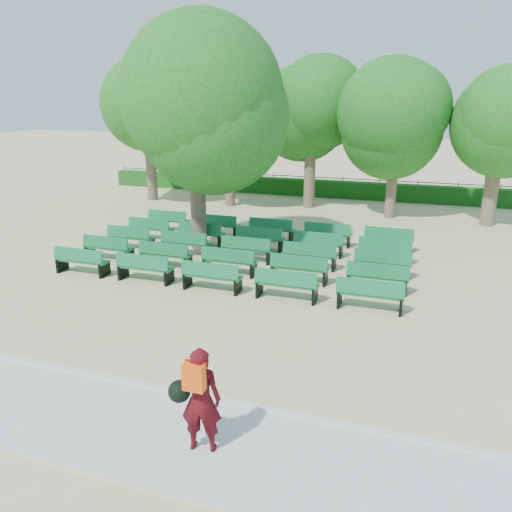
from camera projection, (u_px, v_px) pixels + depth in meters
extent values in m
plane|color=#C4B882|center=(233.00, 278.00, 15.26)|extent=(120.00, 120.00, 0.00)
cube|color=beige|center=(78.00, 416.00, 8.56)|extent=(30.00, 2.20, 0.06)
cube|color=silver|center=(116.00, 380.00, 9.59)|extent=(30.00, 0.12, 0.10)
cube|color=#175417|center=(323.00, 189.00, 27.78)|extent=(26.00, 0.70, 0.90)
cube|color=#136F3B|center=(246.00, 248.00, 16.73)|extent=(1.73, 0.52, 0.06)
cube|color=#136F3B|center=(244.00, 243.00, 16.48)|extent=(1.72, 0.18, 0.40)
cylinder|color=brown|center=(198.00, 202.00, 17.72)|extent=(0.55, 0.55, 3.45)
ellipsoid|color=#206B1E|center=(195.00, 109.00, 16.76)|extent=(5.28, 5.28, 4.75)
imported|color=#470A0F|center=(201.00, 400.00, 7.47)|extent=(0.70, 0.53, 1.71)
cube|color=#FB540D|center=(194.00, 377.00, 7.15)|extent=(0.32, 0.16, 0.40)
sphere|color=black|center=(179.00, 391.00, 7.48)|extent=(0.34, 0.34, 0.34)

